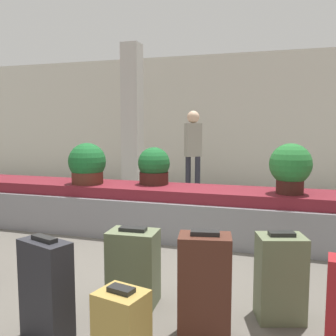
{
  "coord_description": "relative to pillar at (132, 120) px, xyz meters",
  "views": [
    {
      "loc": [
        1.48,
        -3.27,
        1.46
      ],
      "look_at": [
        0.0,
        1.47,
        0.91
      ],
      "focal_mm": 40.0,
      "sensor_mm": 36.0,
      "label": 1
    }
  ],
  "objects": [
    {
      "name": "pillar",
      "position": [
        0.0,
        0.0,
        0.0
      ],
      "size": [
        0.37,
        0.37,
        3.2
      ],
      "color": "beige",
      "rests_on": "ground_plane"
    },
    {
      "name": "ground_plane",
      "position": [
        1.66,
        -4.21,
        -1.6
      ],
      "size": [
        18.0,
        18.0,
        0.0
      ],
      "primitive_type": "plane",
      "color": "#59544C"
    },
    {
      "name": "suitcase_4",
      "position": [
        1.98,
        -4.72,
        -1.29
      ],
      "size": [
        0.41,
        0.3,
        0.64
      ],
      "rotation": [
        0.0,
        0.0,
        0.06
      ],
      "color": "#5B6647",
      "rests_on": "ground_plane"
    },
    {
      "name": "potted_plant_2",
      "position": [
        3.21,
        -2.82,
        -0.62
      ],
      "size": [
        0.5,
        0.5,
        0.61
      ],
      "color": "#381914",
      "rests_on": "carousel"
    },
    {
      "name": "carousel",
      "position": [
        1.66,
        -2.74,
        -1.28
      ],
      "size": [
        7.56,
        0.93,
        0.66
      ],
      "color": "gray",
      "rests_on": "ground_plane"
    },
    {
      "name": "potted_plant_0",
      "position": [
        0.5,
        -2.83,
        -0.67
      ],
      "size": [
        0.53,
        0.53,
        0.58
      ],
      "color": "#4C2319",
      "rests_on": "carousel"
    },
    {
      "name": "potted_plant_1",
      "position": [
        1.41,
        -2.59,
        -0.7
      ],
      "size": [
        0.45,
        0.45,
        0.52
      ],
      "color": "#381914",
      "rests_on": "carousel"
    },
    {
      "name": "suitcase_2",
      "position": [
        3.14,
        -4.64,
        -1.27
      ],
      "size": [
        0.4,
        0.35,
        0.68
      ],
      "rotation": [
        0.0,
        0.0,
        0.29
      ],
      "color": "#5B6647",
      "rests_on": "ground_plane"
    },
    {
      "name": "suitcase_6",
      "position": [
        2.23,
        -5.51,
        -1.36
      ],
      "size": [
        0.34,
        0.3,
        0.5
      ],
      "rotation": [
        0.0,
        0.0,
        -0.23
      ],
      "color": "#A3843D",
      "rests_on": "ground_plane"
    },
    {
      "name": "traveler_0",
      "position": [
        1.35,
        -0.06,
        -0.52
      ],
      "size": [
        0.36,
        0.34,
        1.78
      ],
      "rotation": [
        0.0,
        0.0,
        0.64
      ],
      "color": "#282833",
      "rests_on": "ground_plane"
    },
    {
      "name": "suitcase_5",
      "position": [
        2.65,
        -5.07,
        -1.23
      ],
      "size": [
        0.39,
        0.29,
        0.76
      ],
      "rotation": [
        0.0,
        0.0,
        0.19
      ],
      "color": "#472319",
      "rests_on": "ground_plane"
    },
    {
      "name": "suitcase_1",
      "position": [
        1.62,
        -5.4,
        -1.25
      ],
      "size": [
        0.42,
        0.3,
        0.73
      ],
      "rotation": [
        0.0,
        0.0,
        -0.33
      ],
      "color": "#232328",
      "rests_on": "ground_plane"
    },
    {
      "name": "back_wall",
      "position": [
        1.66,
        1.71,
        0.0
      ],
      "size": [
        18.0,
        0.06,
        3.2
      ],
      "color": "beige",
      "rests_on": "ground_plane"
    }
  ]
}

